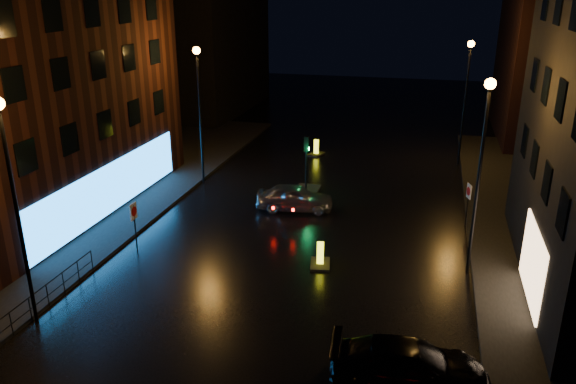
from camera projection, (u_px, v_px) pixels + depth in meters
name	position (u px, v px, depth m)	size (l,w,h in m)	color
ground	(254.00, 322.00, 20.77)	(120.00, 120.00, 0.00)	black
pavement_left	(59.00, 207.00, 31.30)	(12.00, 44.00, 0.15)	black
building_left	(18.00, 100.00, 29.59)	(10.00, 18.00, 12.00)	black
building_far_left	(205.00, 37.00, 53.88)	(8.00, 16.00, 14.00)	black
building_far_right	(557.00, 62.00, 44.22)	(8.00, 14.00, 12.00)	black
street_lamp_lnear	(11.00, 180.00, 18.86)	(0.44, 0.44, 8.37)	black
street_lamp_lfar	(199.00, 95.00, 33.38)	(0.44, 0.44, 8.37)	black
street_lamp_rnear	(482.00, 149.00, 22.46)	(0.44, 0.44, 8.37)	black
street_lamp_rfar	(467.00, 84.00, 36.99)	(0.44, 0.44, 8.37)	black
traffic_signal	(306.00, 184.00, 33.59)	(1.40, 2.40, 3.45)	black
guard_railing	(47.00, 290.00, 21.49)	(0.05, 6.04, 1.00)	black
silver_hatchback	(295.00, 197.00, 30.91)	(1.69, 4.19, 1.43)	#B0B2B8
dark_sedan	(409.00, 365.00, 17.31)	(1.99, 4.88, 1.42)	black
bollard_near	(320.00, 260.00, 24.88)	(1.06, 1.41, 1.12)	black
bollard_far	(316.00, 152.00, 41.08)	(1.20, 1.50, 1.14)	black
road_sign_left	(134.00, 215.00, 25.77)	(0.08, 0.57, 2.36)	black
road_sign_right	(469.00, 195.00, 28.49)	(0.22, 0.54, 2.27)	black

